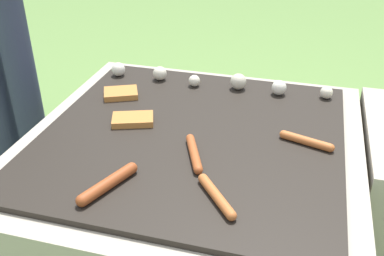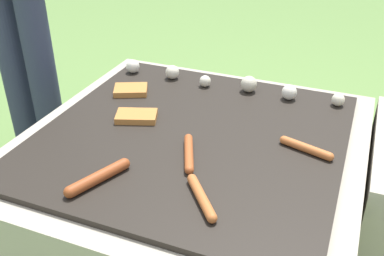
# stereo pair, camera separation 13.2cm
# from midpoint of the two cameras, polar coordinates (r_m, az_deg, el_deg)

# --- Properties ---
(ground_plane) EXTENTS (14.00, 14.00, 0.00)m
(ground_plane) POSITION_cam_midpoint_polar(r_m,az_deg,el_deg) (1.58, 2.47, -13.23)
(ground_plane) COLOR #608442
(grill) EXTENTS (0.99, 0.99, 0.40)m
(grill) POSITION_cam_midpoint_polar(r_m,az_deg,el_deg) (1.45, 2.64, -7.60)
(grill) COLOR #A89E8C
(grill) RESTS_ON ground_plane
(sausage_front_center) EXTENTS (0.12, 0.14, 0.02)m
(sausage_front_center) POSITION_cam_midpoint_polar(r_m,az_deg,el_deg) (1.07, 4.78, -8.88)
(sausage_front_center) COLOR #B7602D
(sausage_front_center) RESTS_ON grill
(sausage_front_right) EXTENTS (0.09, 0.17, 0.02)m
(sausage_front_right) POSITION_cam_midpoint_polar(r_m,az_deg,el_deg) (1.22, 2.69, -3.32)
(sausage_front_right) COLOR #A34C23
(sausage_front_right) RESTS_ON grill
(sausage_back_right) EXTENTS (0.16, 0.06, 0.02)m
(sausage_back_right) POSITION_cam_midpoint_polar(r_m,az_deg,el_deg) (1.30, 17.15, -2.54)
(sausage_back_right) COLOR #B7602D
(sausage_back_right) RESTS_ON grill
(sausage_mid_left) EXTENTS (0.09, 0.18, 0.03)m
(sausage_mid_left) POSITION_cam_midpoint_polar(r_m,az_deg,el_deg) (1.14, -8.59, -6.32)
(sausage_mid_left) COLOR #93421E
(sausage_mid_left) RESTS_ON grill
(bread_slice_center) EXTENTS (0.15, 0.12, 0.02)m
(bread_slice_center) POSITION_cam_midpoint_polar(r_m,az_deg,el_deg) (1.41, -4.41, 1.42)
(bread_slice_center) COLOR #B27033
(bread_slice_center) RESTS_ON grill
(bread_slice_left) EXTENTS (0.14, 0.13, 0.02)m
(bread_slice_left) POSITION_cam_midpoint_polar(r_m,az_deg,el_deg) (1.58, -5.42, 4.78)
(bread_slice_left) COLOR #B27033
(bread_slice_left) RESTS_ON grill
(mushroom_row) EXTENTS (0.81, 0.07, 0.06)m
(mushroom_row) POSITION_cam_midpoint_polar(r_m,az_deg,el_deg) (1.62, 6.39, 5.89)
(mushroom_row) COLOR silver
(mushroom_row) RESTS_ON grill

